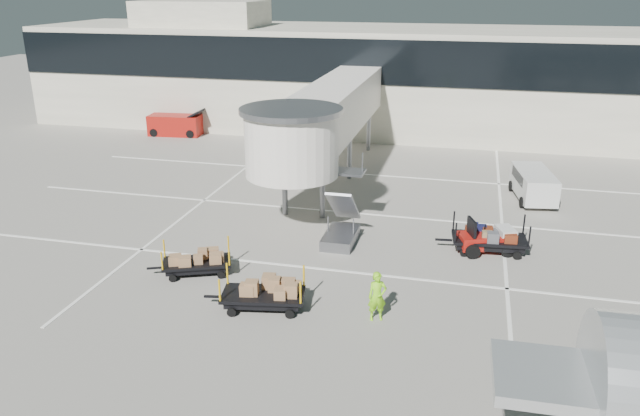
{
  "coord_description": "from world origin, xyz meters",
  "views": [
    {
      "loc": [
        4.09,
        -21.24,
        11.49
      ],
      "look_at": [
        -2.14,
        4.01,
        2.0
      ],
      "focal_mm": 35.0,
      "sensor_mm": 36.0,
      "label": 1
    }
  ],
  "objects_px": {
    "box_cart_far": "(194,262)",
    "box_cart_near": "(266,293)",
    "belt_loader": "(176,125)",
    "ground_worker": "(377,296)",
    "suitcase_cart": "(488,239)",
    "baggage_tug": "(487,240)",
    "minivan": "(533,182)"
  },
  "relations": [
    {
      "from": "box_cart_near",
      "to": "box_cart_far",
      "type": "relative_size",
      "value": 1.11
    },
    {
      "from": "box_cart_far",
      "to": "minivan",
      "type": "distance_m",
      "value": 19.54
    },
    {
      "from": "box_cart_far",
      "to": "box_cart_near",
      "type": "bearing_deg",
      "value": -50.58
    },
    {
      "from": "box_cart_near",
      "to": "minivan",
      "type": "relative_size",
      "value": 0.85
    },
    {
      "from": "baggage_tug",
      "to": "belt_loader",
      "type": "xyz_separation_m",
      "value": [
        -23.76,
        17.44,
        0.22
      ]
    },
    {
      "from": "suitcase_cart",
      "to": "minivan",
      "type": "bearing_deg",
      "value": 67.34
    },
    {
      "from": "baggage_tug",
      "to": "belt_loader",
      "type": "relative_size",
      "value": 0.6
    },
    {
      "from": "belt_loader",
      "to": "box_cart_near",
      "type": "bearing_deg",
      "value": -62.56
    },
    {
      "from": "belt_loader",
      "to": "minivan",
      "type": "bearing_deg",
      "value": -24.75
    },
    {
      "from": "ground_worker",
      "to": "belt_loader",
      "type": "xyz_separation_m",
      "value": [
        -19.9,
        24.56,
        -0.13
      ]
    },
    {
      "from": "box_cart_near",
      "to": "baggage_tug",
      "type": "bearing_deg",
      "value": 31.93
    },
    {
      "from": "baggage_tug",
      "to": "ground_worker",
      "type": "xyz_separation_m",
      "value": [
        -3.86,
        -7.12,
        0.35
      ]
    },
    {
      "from": "ground_worker",
      "to": "belt_loader",
      "type": "relative_size",
      "value": 0.42
    },
    {
      "from": "box_cart_near",
      "to": "belt_loader",
      "type": "height_order",
      "value": "belt_loader"
    },
    {
      "from": "box_cart_near",
      "to": "ground_worker",
      "type": "bearing_deg",
      "value": -8.52
    },
    {
      "from": "suitcase_cart",
      "to": "ground_worker",
      "type": "distance_m",
      "value": 8.19
    },
    {
      "from": "suitcase_cart",
      "to": "box_cart_far",
      "type": "relative_size",
      "value": 1.19
    },
    {
      "from": "suitcase_cart",
      "to": "box_cart_far",
      "type": "distance_m",
      "value": 12.98
    },
    {
      "from": "ground_worker",
      "to": "belt_loader",
      "type": "height_order",
      "value": "belt_loader"
    },
    {
      "from": "suitcase_cart",
      "to": "belt_loader",
      "type": "height_order",
      "value": "belt_loader"
    },
    {
      "from": "minivan",
      "to": "belt_loader",
      "type": "relative_size",
      "value": 1.02
    },
    {
      "from": "suitcase_cart",
      "to": "minivan",
      "type": "height_order",
      "value": "minivan"
    },
    {
      "from": "baggage_tug",
      "to": "box_cart_near",
      "type": "height_order",
      "value": "baggage_tug"
    },
    {
      "from": "box_cart_near",
      "to": "minivan",
      "type": "bearing_deg",
      "value": 45.38
    },
    {
      "from": "box_cart_far",
      "to": "ground_worker",
      "type": "distance_m",
      "value": 8.14
    },
    {
      "from": "suitcase_cart",
      "to": "box_cart_far",
      "type": "height_order",
      "value": "suitcase_cart"
    },
    {
      "from": "minivan",
      "to": "belt_loader",
      "type": "height_order",
      "value": "belt_loader"
    },
    {
      "from": "baggage_tug",
      "to": "ground_worker",
      "type": "distance_m",
      "value": 8.11
    },
    {
      "from": "box_cart_far",
      "to": "suitcase_cart",
      "type": "bearing_deg",
      "value": 1.32
    },
    {
      "from": "ground_worker",
      "to": "baggage_tug",
      "type": "bearing_deg",
      "value": 39.03
    },
    {
      "from": "ground_worker",
      "to": "minivan",
      "type": "xyz_separation_m",
      "value": [
        6.35,
        15.2,
        0.05
      ]
    },
    {
      "from": "suitcase_cart",
      "to": "belt_loader",
      "type": "relative_size",
      "value": 0.92
    }
  ]
}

